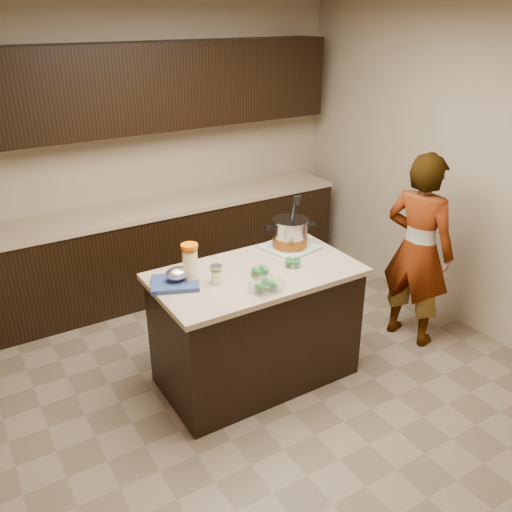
% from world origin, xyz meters
% --- Properties ---
extents(ground_plane, '(4.00, 4.00, 0.00)m').
position_xyz_m(ground_plane, '(0.00, 0.00, 0.00)').
color(ground_plane, brown).
rests_on(ground_plane, ground).
extents(room_shell, '(4.04, 4.04, 2.72)m').
position_xyz_m(room_shell, '(0.00, 0.00, 1.71)').
color(room_shell, tan).
rests_on(room_shell, ground).
extents(back_cabinets, '(3.60, 0.63, 2.33)m').
position_xyz_m(back_cabinets, '(0.00, 1.74, 0.94)').
color(back_cabinets, black).
rests_on(back_cabinets, ground).
extents(island, '(1.46, 0.81, 0.90)m').
position_xyz_m(island, '(0.00, 0.00, 0.45)').
color(island, black).
rests_on(island, ground).
extents(dish_towel, '(0.43, 0.43, 0.02)m').
position_xyz_m(dish_towel, '(0.43, 0.21, 0.91)').
color(dish_towel, '#57764F').
rests_on(dish_towel, island).
extents(stock_pot, '(0.38, 0.36, 0.40)m').
position_xyz_m(stock_pot, '(0.43, 0.21, 1.01)').
color(stock_pot, '#B7B7BC').
rests_on(stock_pot, dish_towel).
extents(lemonade_pitcher, '(0.14, 0.14, 0.27)m').
position_xyz_m(lemonade_pitcher, '(-0.46, 0.09, 1.03)').
color(lemonade_pitcher, '#F9ED98').
rests_on(lemonade_pitcher, island).
extents(mason_jar, '(0.11, 0.11, 0.14)m').
position_xyz_m(mason_jar, '(-0.32, -0.01, 0.96)').
color(mason_jar, '#F9ED98').
rests_on(mason_jar, island).
extents(broccoli_tub_left, '(0.17, 0.17, 0.06)m').
position_xyz_m(broccoli_tub_left, '(-0.01, -0.07, 0.93)').
color(broccoli_tub_left, silver).
rests_on(broccoli_tub_left, island).
extents(broccoli_tub_right, '(0.14, 0.14, 0.06)m').
position_xyz_m(broccoli_tub_right, '(0.27, -0.06, 0.93)').
color(broccoli_tub_right, silver).
rests_on(broccoli_tub_right, island).
extents(broccoli_tub_rect, '(0.22, 0.17, 0.07)m').
position_xyz_m(broccoli_tub_rect, '(-0.09, -0.28, 0.93)').
color(broccoli_tub_rect, silver).
rests_on(broccoli_tub_rect, island).
extents(blue_tray, '(0.38, 0.35, 0.12)m').
position_xyz_m(blue_tray, '(-0.56, 0.11, 0.94)').
color(blue_tray, navy).
rests_on(blue_tray, island).
extents(person, '(0.53, 0.67, 1.61)m').
position_xyz_m(person, '(1.42, -0.20, 0.81)').
color(person, gray).
rests_on(person, ground).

